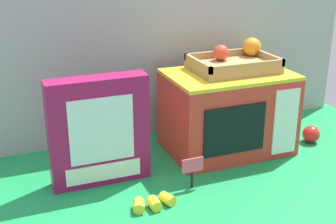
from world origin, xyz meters
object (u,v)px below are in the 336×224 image
Objects in this scene: toy_microwave at (227,112)px; price_sign at (192,168)px; loose_toy_banana at (154,203)px; food_groups_crate at (235,62)px; loose_toy_apple at (311,134)px; cookie_set_box at (99,131)px.

price_sign is at bearing -137.30° from toy_microwave.
toy_microwave reaches higher than loose_toy_banana.
loose_toy_banana is (-0.42, -0.31, -0.30)m from food_groups_crate.
price_sign is 0.17m from loose_toy_banana.
cookie_set_box is at bearing -179.94° from loose_toy_apple.
toy_microwave is 0.49m from loose_toy_banana.
loose_toy_banana is at bearing -163.42° from loose_toy_apple.
cookie_set_box is at bearing 149.46° from price_sign.
food_groups_crate is at bearing 160.82° from loose_toy_apple.
food_groups_crate is 0.55m from cookie_set_box.
loose_toy_apple is (0.29, -0.10, -0.28)m from food_groups_crate.
toy_microwave is 1.25× the size of cookie_set_box.
food_groups_crate reaches higher than loose_toy_apple.
toy_microwave is at bearing -139.48° from food_groups_crate.
cookie_set_box is (-0.48, -0.07, 0.03)m from toy_microwave.
cookie_set_box reaches higher than toy_microwave.
food_groups_crate reaches higher than toy_microwave.
toy_microwave is at bearing 36.00° from loose_toy_banana.
loose_toy_banana is 0.73m from loose_toy_apple.
price_sign is at bearing -137.60° from food_groups_crate.
food_groups_crate is at bearing 10.95° from cookie_set_box.
food_groups_crate reaches higher than price_sign.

